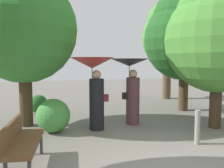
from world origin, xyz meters
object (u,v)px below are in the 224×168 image
park_bench (21,140)px  path_marker_post (197,127)px  tree_near_right (218,32)px  tree_mid_left (23,21)px  person_right (131,79)px  person_left (94,78)px  tree_far_back (185,33)px  tree_mid_right (168,33)px

park_bench → path_marker_post: (3.73, 0.25, -0.12)m
tree_near_right → path_marker_post: 2.83m
tree_mid_left → path_marker_post: bearing=-36.0°
person_right → path_marker_post: 2.43m
person_left → tree_near_right: bearing=-104.1°
tree_mid_left → tree_far_back: 5.64m
tree_mid_right → park_bench: bearing=-134.3°
park_bench → tree_near_right: (5.05, 1.30, 2.15)m
tree_far_back → path_marker_post: bearing=-117.5°
person_left → tree_mid_right: (4.61, 4.45, 1.78)m
tree_mid_right → tree_far_back: 2.93m
park_bench → tree_near_right: bearing=-68.2°
tree_near_right → tree_far_back: (0.48, 2.40, 0.23)m
person_left → path_marker_post: size_ratio=2.53×
tree_near_right → tree_mid_left: (-5.11, 1.70, 0.34)m
tree_mid_left → park_bench: bearing=-88.7°
person_right → tree_near_right: bearing=-116.9°
person_right → tree_mid_right: tree_mid_right is taller
tree_mid_right → path_marker_post: bearing=-112.7°
person_right → tree_mid_right: bearing=-41.1°
tree_mid_right → tree_far_back: size_ratio=1.04×
tree_far_back → path_marker_post: 4.63m
person_right → tree_near_right: tree_near_right is taller
park_bench → tree_mid_right: size_ratio=0.32×
person_left → park_bench: (-1.73, -2.04, -0.92)m
person_left → tree_mid_right: 6.66m
person_right → path_marker_post: size_ratio=2.49×
person_right → park_bench: 3.81m
tree_mid_right → person_left: bearing=-136.0°
person_right → tree_mid_left: 3.46m
person_right → tree_far_back: bearing=-63.8°
person_left → tree_mid_left: size_ratio=0.42×
person_left → path_marker_post: (2.00, -1.80, -1.04)m
tree_mid_right → person_right: bearing=-129.5°
park_bench → person_left: bearing=-33.0°
tree_mid_left → tree_mid_right: size_ratio=0.98×
tree_near_right → tree_mid_left: tree_mid_left is taller
person_left → person_right: 1.20m
park_bench → path_marker_post: park_bench is taller
tree_mid_right → tree_far_back: (-0.82, -2.79, -0.33)m
tree_near_right → tree_mid_right: bearing=76.0°
path_marker_post → tree_mid_right: bearing=67.3°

